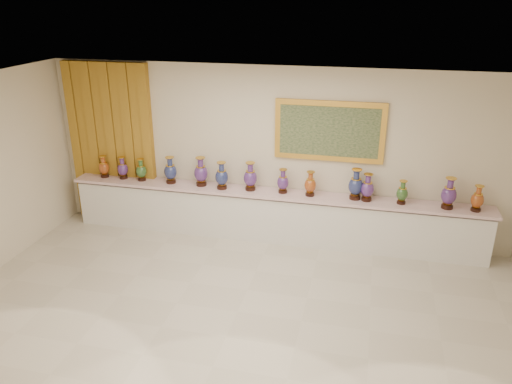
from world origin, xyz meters
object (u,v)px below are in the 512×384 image
vase_1 (123,169)px  vase_2 (141,171)px  counter (271,216)px  vase_0 (104,168)px

vase_1 → vase_2: vase_1 is taller
counter → vase_1: size_ratio=17.67×
vase_0 → counter: bearing=-0.1°
counter → vase_0: size_ratio=17.75×
vase_0 → vase_2: (0.75, -0.00, 0.00)m
vase_0 → vase_2: 0.75m
vase_1 → counter: bearing=-0.4°
counter → vase_1: 2.86m
vase_0 → vase_1: (0.37, 0.01, 0.00)m
vase_0 → vase_1: size_ratio=1.00×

